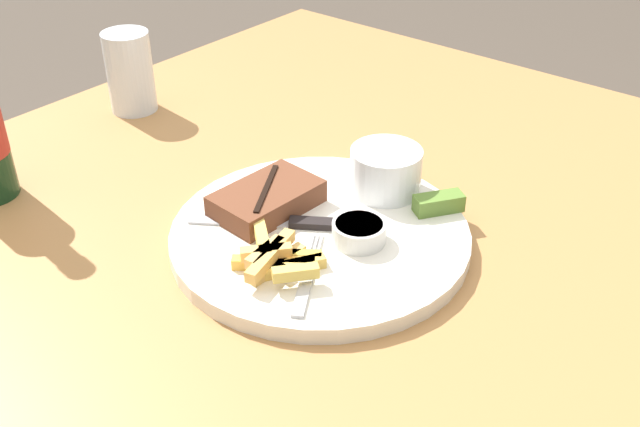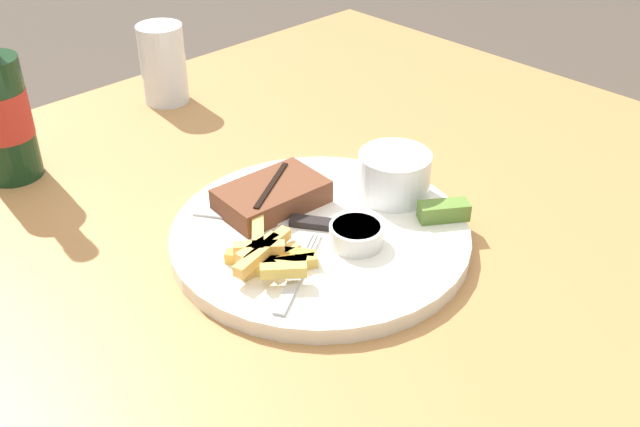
{
  "view_description": "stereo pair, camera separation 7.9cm",
  "coord_description": "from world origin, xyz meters",
  "px_view_note": "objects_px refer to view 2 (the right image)",
  "views": [
    {
      "loc": [
        -0.52,
        -0.42,
        1.21
      ],
      "look_at": [
        0.0,
        0.0,
        0.77
      ],
      "focal_mm": 42.0,
      "sensor_mm": 36.0,
      "label": 1
    },
    {
      "loc": [
        -0.46,
        -0.48,
        1.21
      ],
      "look_at": [
        0.0,
        0.0,
        0.77
      ],
      "focal_mm": 42.0,
      "sensor_mm": 36.0,
      "label": 2
    }
  ],
  "objects_px": {
    "steak_portion": "(272,196)",
    "pickle_spear": "(444,211)",
    "dinner_plate": "(320,236)",
    "fork_utensil": "(297,275)",
    "knife_utensil": "(281,220)",
    "drinking_glass": "(163,64)",
    "coleslaw_cup": "(394,172)",
    "salt_shaker": "(158,75)",
    "beer_bottle": "(0,111)",
    "dipping_sauce_cup": "(356,234)"
  },
  "relations": [
    {
      "from": "coleslaw_cup",
      "to": "knife_utensil",
      "type": "height_order",
      "value": "coleslaw_cup"
    },
    {
      "from": "pickle_spear",
      "to": "drinking_glass",
      "type": "bearing_deg",
      "value": 92.29
    },
    {
      "from": "dinner_plate",
      "to": "pickle_spear",
      "type": "relative_size",
      "value": 5.58
    },
    {
      "from": "coleslaw_cup",
      "to": "drinking_glass",
      "type": "height_order",
      "value": "drinking_glass"
    },
    {
      "from": "fork_utensil",
      "to": "dipping_sauce_cup",
      "type": "bearing_deg",
      "value": -31.78
    },
    {
      "from": "dipping_sauce_cup",
      "to": "knife_utensil",
      "type": "xyz_separation_m",
      "value": [
        -0.03,
        0.08,
        -0.01
      ]
    },
    {
      "from": "steak_portion",
      "to": "pickle_spear",
      "type": "relative_size",
      "value": 2.13
    },
    {
      "from": "dinner_plate",
      "to": "drinking_glass",
      "type": "distance_m",
      "value": 0.44
    },
    {
      "from": "beer_bottle",
      "to": "coleslaw_cup",
      "type": "bearing_deg",
      "value": -53.25
    },
    {
      "from": "dipping_sauce_cup",
      "to": "salt_shaker",
      "type": "height_order",
      "value": "salt_shaker"
    },
    {
      "from": "drinking_glass",
      "to": "salt_shaker",
      "type": "xyz_separation_m",
      "value": [
        0.0,
        0.02,
        -0.03
      ]
    },
    {
      "from": "dipping_sauce_cup",
      "to": "beer_bottle",
      "type": "height_order",
      "value": "beer_bottle"
    },
    {
      "from": "dipping_sauce_cup",
      "to": "beer_bottle",
      "type": "relative_size",
      "value": 0.23
    },
    {
      "from": "salt_shaker",
      "to": "knife_utensil",
      "type": "bearing_deg",
      "value": -105.78
    },
    {
      "from": "knife_utensil",
      "to": "salt_shaker",
      "type": "xyz_separation_m",
      "value": [
        0.12,
        0.41,
        0.01
      ]
    },
    {
      "from": "dipping_sauce_cup",
      "to": "beer_bottle",
      "type": "distance_m",
      "value": 0.46
    },
    {
      "from": "knife_utensil",
      "to": "drinking_glass",
      "type": "distance_m",
      "value": 0.4
    },
    {
      "from": "beer_bottle",
      "to": "dipping_sauce_cup",
      "type": "bearing_deg",
      "value": -66.54
    },
    {
      "from": "coleslaw_cup",
      "to": "salt_shaker",
      "type": "bearing_deg",
      "value": 91.91
    },
    {
      "from": "dinner_plate",
      "to": "dipping_sauce_cup",
      "type": "height_order",
      "value": "dipping_sauce_cup"
    },
    {
      "from": "steak_portion",
      "to": "pickle_spear",
      "type": "bearing_deg",
      "value": -51.89
    },
    {
      "from": "coleslaw_cup",
      "to": "salt_shaker",
      "type": "relative_size",
      "value": 1.27
    },
    {
      "from": "fork_utensil",
      "to": "beer_bottle",
      "type": "xyz_separation_m",
      "value": [
        -0.1,
        0.42,
        0.07
      ]
    },
    {
      "from": "dinner_plate",
      "to": "coleslaw_cup",
      "type": "height_order",
      "value": "coleslaw_cup"
    },
    {
      "from": "steak_portion",
      "to": "coleslaw_cup",
      "type": "relative_size",
      "value": 1.49
    },
    {
      "from": "steak_portion",
      "to": "salt_shaker",
      "type": "relative_size",
      "value": 1.9
    },
    {
      "from": "steak_portion",
      "to": "fork_utensil",
      "type": "relative_size",
      "value": 1.02
    },
    {
      "from": "dinner_plate",
      "to": "knife_utensil",
      "type": "distance_m",
      "value": 0.05
    },
    {
      "from": "drinking_glass",
      "to": "dinner_plate",
      "type": "bearing_deg",
      "value": -102.12
    },
    {
      "from": "steak_portion",
      "to": "fork_utensil",
      "type": "xyz_separation_m",
      "value": [
        -0.07,
        -0.12,
        -0.01
      ]
    },
    {
      "from": "dinner_plate",
      "to": "fork_utensil",
      "type": "xyz_separation_m",
      "value": [
        -0.07,
        -0.04,
        0.01
      ]
    },
    {
      "from": "knife_utensil",
      "to": "beer_bottle",
      "type": "distance_m",
      "value": 0.37
    },
    {
      "from": "dinner_plate",
      "to": "fork_utensil",
      "type": "bearing_deg",
      "value": -149.07
    },
    {
      "from": "steak_portion",
      "to": "dipping_sauce_cup",
      "type": "relative_size",
      "value": 2.17
    },
    {
      "from": "knife_utensil",
      "to": "drinking_glass",
      "type": "height_order",
      "value": "drinking_glass"
    },
    {
      "from": "steak_portion",
      "to": "beer_bottle",
      "type": "relative_size",
      "value": 0.5
    },
    {
      "from": "fork_utensil",
      "to": "beer_bottle",
      "type": "height_order",
      "value": "beer_bottle"
    },
    {
      "from": "dipping_sauce_cup",
      "to": "salt_shaker",
      "type": "distance_m",
      "value": 0.5
    },
    {
      "from": "dinner_plate",
      "to": "salt_shaker",
      "type": "distance_m",
      "value": 0.46
    },
    {
      "from": "dinner_plate",
      "to": "steak_portion",
      "type": "distance_m",
      "value": 0.08
    },
    {
      "from": "steak_portion",
      "to": "salt_shaker",
      "type": "bearing_deg",
      "value": 74.99
    },
    {
      "from": "fork_utensil",
      "to": "salt_shaker",
      "type": "relative_size",
      "value": 1.86
    },
    {
      "from": "coleslaw_cup",
      "to": "steak_portion",
      "type": "bearing_deg",
      "value": 146.0
    },
    {
      "from": "dipping_sauce_cup",
      "to": "drinking_glass",
      "type": "height_order",
      "value": "drinking_glass"
    },
    {
      "from": "knife_utensil",
      "to": "salt_shaker",
      "type": "distance_m",
      "value": 0.43
    },
    {
      "from": "coleslaw_cup",
      "to": "drinking_glass",
      "type": "bearing_deg",
      "value": 92.49
    },
    {
      "from": "dinner_plate",
      "to": "steak_portion",
      "type": "xyz_separation_m",
      "value": [
        -0.01,
        0.07,
        0.02
      ]
    },
    {
      "from": "salt_shaker",
      "to": "dipping_sauce_cup",
      "type": "bearing_deg",
      "value": -99.92
    },
    {
      "from": "coleslaw_cup",
      "to": "dipping_sauce_cup",
      "type": "height_order",
      "value": "coleslaw_cup"
    },
    {
      "from": "knife_utensil",
      "to": "salt_shaker",
      "type": "height_order",
      "value": "salt_shaker"
    }
  ]
}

